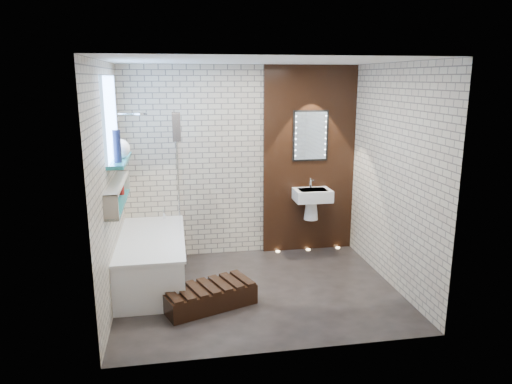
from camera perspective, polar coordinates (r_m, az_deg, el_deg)
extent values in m
plane|color=black|center=(5.70, 0.26, -11.68)|extent=(3.20, 3.20, 0.00)
cube|color=#BCAC95|center=(6.53, -1.73, 3.60)|extent=(3.20, 0.04, 2.60)
cube|color=#BCAC95|center=(4.04, 3.53, -2.67)|extent=(3.20, 0.04, 2.60)
cube|color=#BCAC95|center=(5.24, -17.21, 0.52)|extent=(0.04, 2.60, 2.60)
cube|color=#BCAC95|center=(5.77, 16.13, 1.74)|extent=(0.04, 2.60, 2.60)
plane|color=white|center=(5.16, 0.30, 15.47)|extent=(3.20, 3.20, 0.00)
cube|color=black|center=(6.70, 6.39, 3.78)|extent=(1.30, 0.06, 2.60)
cube|color=#7FADE0|center=(5.48, -17.12, 8.49)|extent=(0.03, 1.00, 0.90)
cube|color=#227A7C|center=(5.53, -16.01, 3.68)|extent=(0.18, 1.00, 0.04)
cube|color=#227A7C|center=(5.43, -16.13, -1.31)|extent=(0.14, 1.30, 0.03)
cube|color=#B2A899|center=(5.38, -16.29, 1.06)|extent=(0.14, 1.30, 0.03)
cube|color=#B2A899|center=(4.79, -16.99, -1.90)|extent=(0.14, 0.03, 0.26)
cube|color=#B2A899|center=(6.02, -15.59, 1.27)|extent=(0.14, 0.03, 0.26)
cube|color=white|center=(5.93, -12.36, -8.05)|extent=(0.75, 1.70, 0.55)
cube|color=white|center=(5.84, -12.51, -5.40)|extent=(0.79, 1.74, 0.03)
cylinder|color=silver|center=(6.50, -10.96, -2.66)|extent=(0.04, 0.04, 0.12)
cube|color=white|center=(6.07, -9.33, 2.47)|extent=(0.01, 0.78, 1.40)
cube|color=black|center=(5.88, -9.53, 7.72)|extent=(0.10, 0.26, 0.33)
cylinder|color=silver|center=(6.05, -13.73, 9.12)|extent=(0.18, 0.18, 0.02)
cube|color=white|center=(6.60, 6.79, -0.38)|extent=(0.50, 0.36, 0.16)
cone|color=white|center=(6.70, 6.62, -2.11)|extent=(0.20, 0.20, 0.28)
cylinder|color=silver|center=(6.66, 6.58, 1.07)|extent=(0.03, 0.03, 0.14)
cube|color=black|center=(6.62, 6.55, 6.71)|extent=(0.50, 0.02, 0.70)
cube|color=silver|center=(6.61, 6.58, 6.70)|extent=(0.45, 0.01, 0.65)
cube|color=black|center=(5.31, -5.68, -12.39)|extent=(1.07, 0.76, 0.22)
cylinder|color=maroon|center=(5.74, -15.83, 0.43)|extent=(0.06, 0.06, 0.15)
cylinder|color=maroon|center=(4.91, -16.80, -1.98)|extent=(0.05, 0.05, 0.12)
cylinder|color=#A65D19|center=(5.11, -16.53, -1.50)|extent=(0.05, 0.05, 0.10)
sphere|color=white|center=(5.51, -15.99, 5.02)|extent=(0.22, 0.22, 0.22)
cylinder|color=#151B3A|center=(5.25, -16.32, 5.29)|extent=(0.08, 0.08, 0.35)
cylinder|color=#FFD899|center=(6.87, 2.63, -7.12)|extent=(0.06, 0.06, 0.01)
cylinder|color=#FFD899|center=(6.98, 6.27, -6.86)|extent=(0.06, 0.06, 0.01)
cylinder|color=#FFD899|center=(7.11, 9.78, -6.59)|extent=(0.06, 0.06, 0.01)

